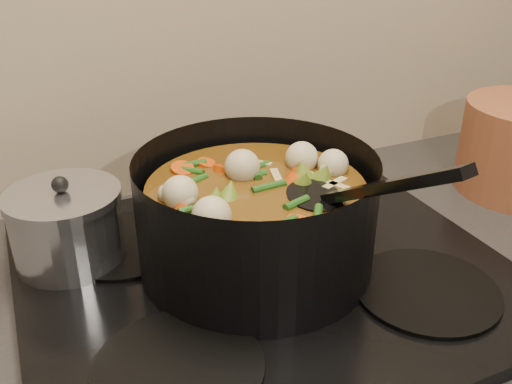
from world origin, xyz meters
name	(u,v)px	position (x,y,z in m)	size (l,w,h in m)	color
stovetop	(265,273)	(0.00, 1.93, 0.92)	(0.62, 0.54, 0.03)	black
stockpot	(256,217)	(-0.01, 1.94, 1.00)	(0.31, 0.40, 0.23)	black
saucepan	(67,226)	(-0.23, 2.06, 0.98)	(0.15, 0.15, 0.12)	silver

